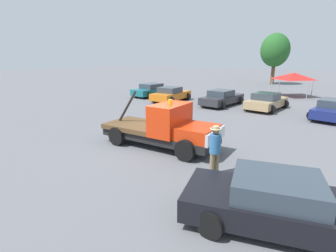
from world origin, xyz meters
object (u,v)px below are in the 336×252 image
canopy_tent_red (294,76)px  parked_car_charcoal (222,98)px  traffic_cone (211,126)px  tow_truck (165,129)px  tree_left (275,50)px  parked_car_teal (153,90)px  parked_car_tan (266,101)px  parked_car_orange (171,94)px  person_near_truck (215,147)px  foreground_car (284,204)px  parked_car_navy (334,109)px

canopy_tent_red → parked_car_charcoal: bearing=-113.1°
traffic_cone → tow_truck: bearing=-96.8°
canopy_tent_red → tree_left: (-4.92, 11.52, 2.79)m
parked_car_teal → parked_car_tan: (11.72, -0.38, -0.00)m
parked_car_orange → traffic_cone: size_ratio=7.85×
person_near_truck → traffic_cone: 5.99m
foreground_car → parked_car_orange: 18.86m
parked_car_navy → parked_car_tan: bearing=90.9°
tow_truck → traffic_cone: bearing=80.0°
parked_car_orange → tree_left: tree_left is taller
parked_car_orange → canopy_tent_red: bearing=-43.5°
person_near_truck → parked_car_orange: 15.82m
foreground_car → tree_left: bearing=88.5°
parked_car_teal → traffic_cone: parked_car_teal is taller
foreground_car → parked_car_charcoal: (-8.08, 14.48, -0.00)m
parked_car_tan → parked_car_navy: 4.61m
traffic_cone → foreground_car: bearing=-52.6°
canopy_tent_red → tree_left: tree_left is taller
canopy_tent_red → traffic_cone: size_ratio=6.13×
person_near_truck → traffic_cone: size_ratio=3.30×
tow_truck → parked_car_teal: 16.00m
parked_car_navy → tree_left: tree_left is taller
person_near_truck → parked_car_charcoal: person_near_truck is taller
foreground_car → parked_car_navy: 14.30m
parked_car_tan → traffic_cone: parked_car_tan is taller
parked_car_teal → parked_car_orange: size_ratio=1.14×
parked_car_teal → tow_truck: bearing=-133.9°
foreground_car → parked_car_charcoal: bearing=103.0°
parked_car_tan → parked_car_navy: size_ratio=0.92×
tow_truck → tree_left: size_ratio=0.78×
parked_car_orange → parked_car_navy: bearing=-89.4°
tow_truck → parked_car_charcoal: bearing=98.1°
tow_truck → foreground_car: 6.60m
parked_car_teal → traffic_cone: 13.67m
tow_truck → parked_car_tan: bearing=80.4°
person_near_truck → parked_car_teal: (-13.57, 13.56, -0.42)m
canopy_tent_red → traffic_cone: (-1.10, -16.45, -1.86)m
person_near_truck → canopy_tent_red: bearing=-62.3°
parked_car_orange → canopy_tent_red: canopy_tent_red is taller
parked_car_teal → parked_car_navy: bearing=-88.0°
parked_car_teal → parked_car_tan: bearing=-86.4°
foreground_car → person_near_truck: 3.19m
tow_truck → parked_car_charcoal: (-2.27, 11.36, -0.25)m
person_near_truck → parked_car_tan: person_near_truck is taller
foreground_car → tow_truck: bearing=135.6°
parked_car_teal → parked_car_charcoal: size_ratio=1.02×
parked_car_tan → traffic_cone: size_ratio=8.28×
parked_car_navy → canopy_tent_red: size_ratio=1.46×
foreground_car → parked_car_navy: (0.07, 14.30, -0.00)m
tree_left → traffic_cone: tree_left is taller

